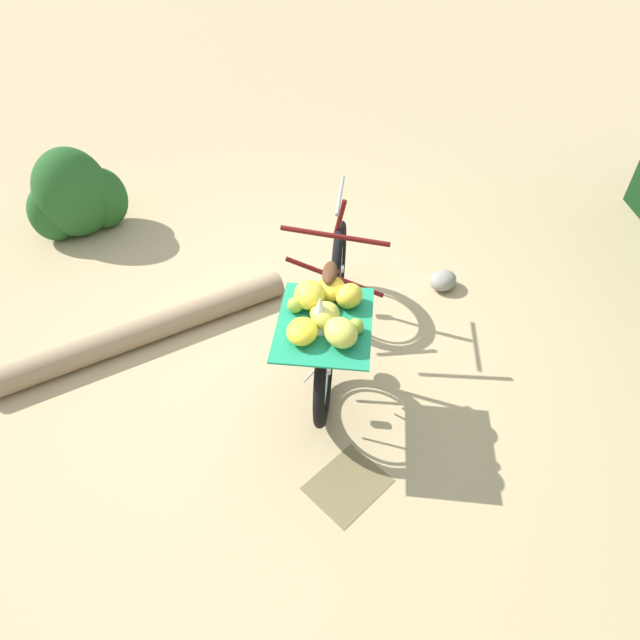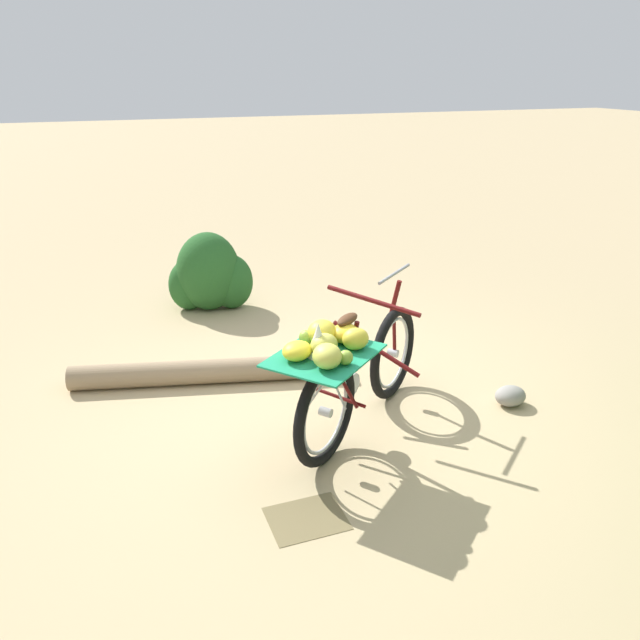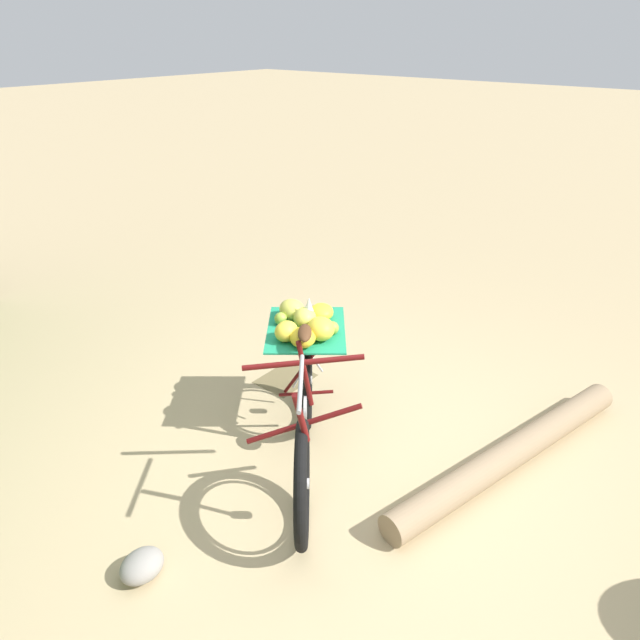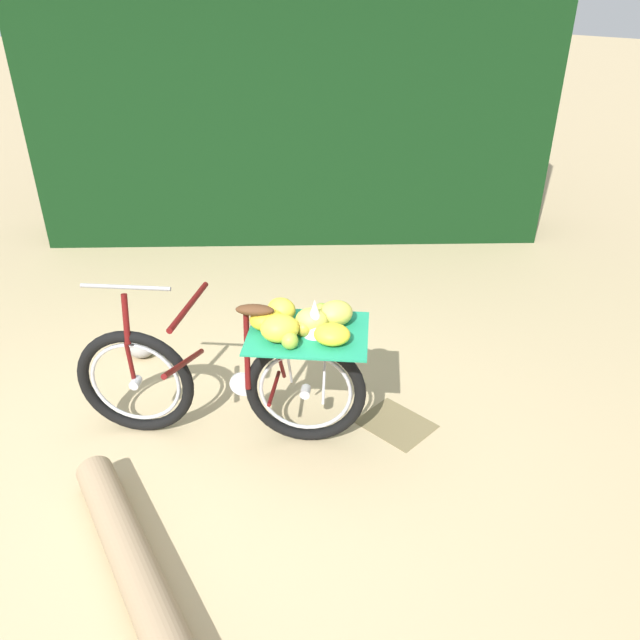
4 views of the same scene
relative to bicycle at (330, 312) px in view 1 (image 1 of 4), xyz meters
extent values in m
plane|color=tan|center=(-0.02, -0.40, -0.53)|extent=(60.00, 60.00, 0.00)
torus|color=black|center=(-0.54, -0.44, -0.16)|extent=(0.61, 0.52, 0.73)
torus|color=#B7B7BC|center=(-0.54, -0.44, -0.16)|extent=(0.45, 0.38, 0.57)
cylinder|color=#B7B7BC|center=(-0.54, -0.44, -0.16)|extent=(0.10, 0.10, 0.06)
torus|color=black|center=(0.28, 0.23, -0.16)|extent=(0.61, 0.52, 0.73)
torus|color=#B7B7BC|center=(0.28, 0.23, -0.16)|extent=(0.45, 0.38, 0.57)
cylinder|color=#B7B7BC|center=(0.28, 0.23, -0.16)|extent=(0.10, 0.10, 0.06)
cylinder|color=#590F0F|center=(-0.28, -0.23, 0.00)|extent=(0.47, 0.57, 0.30)
cylinder|color=#590F0F|center=(-0.23, -0.19, 0.39)|extent=(0.48, 0.57, 0.11)
cylinder|color=#590F0F|center=(0.01, 0.01, 0.11)|extent=(0.10, 0.11, 0.49)
cylinder|color=#590F0F|center=(0.13, 0.11, -0.15)|extent=(0.26, 0.31, 0.05)
cylinder|color=#590F0F|center=(0.16, 0.13, 0.07)|extent=(0.22, 0.26, 0.47)
cylinder|color=#590F0F|center=(-0.54, -0.44, -0.01)|extent=(0.05, 0.05, 0.30)
cylinder|color=#590F0F|center=(-0.53, -0.43, 0.29)|extent=(0.09, 0.10, 0.30)
cylinder|color=gray|center=(-0.50, -0.41, 0.49)|extent=(0.42, 0.35, 0.02)
ellipsoid|color=#4C2D19|center=(0.06, 0.05, 0.38)|extent=(0.23, 0.21, 0.06)
cylinder|color=#B7B7BC|center=(-0.02, -0.01, -0.13)|extent=(0.14, 0.12, 0.16)
cylinder|color=#B7B7BC|center=(0.20, 0.17, 0.03)|extent=(0.14, 0.17, 0.39)
cylinder|color=#B7B7BC|center=(0.37, 0.30, 0.03)|extent=(0.17, 0.20, 0.39)
cube|color=brown|center=(0.29, 0.24, 0.23)|extent=(0.74, 0.72, 0.02)
cube|color=#1E8C60|center=(0.29, 0.24, 0.25)|extent=(0.87, 0.85, 0.01)
ellipsoid|color=gold|center=(0.10, 0.10, 0.31)|extent=(0.27, 0.26, 0.12)
ellipsoid|color=#CCC64C|center=(0.34, 0.41, 0.33)|extent=(0.23, 0.25, 0.14)
ellipsoid|color=yellow|center=(0.47, 0.25, 0.31)|extent=(0.26, 0.26, 0.11)
ellipsoid|color=yellow|center=(0.25, 0.07, 0.33)|extent=(0.27, 0.28, 0.15)
ellipsoid|color=#CCC64C|center=(0.30, 0.26, 0.33)|extent=(0.24, 0.23, 0.14)
ellipsoid|color=yellow|center=(0.08, 0.23, 0.32)|extent=(0.20, 0.17, 0.14)
sphere|color=#8CAD38|center=(0.23, 0.42, 0.30)|extent=(0.09, 0.09, 0.09)
sphere|color=#B29333|center=(0.30, 0.20, 0.30)|extent=(0.09, 0.09, 0.09)
sphere|color=#8CAD38|center=(0.35, 0.05, 0.30)|extent=(0.09, 0.09, 0.09)
cone|color=white|center=(0.34, 0.25, 0.36)|extent=(0.20, 0.20, 0.22)
cylinder|color=#937A5B|center=(0.78, -1.15, -0.43)|extent=(2.21, 0.73, 0.20)
ellipsoid|color=#235623|center=(0.42, -2.87, -0.11)|extent=(0.67, 0.60, 0.84)
ellipsoid|color=#235623|center=(0.19, -2.82, -0.23)|extent=(0.46, 0.41, 0.59)
ellipsoid|color=#235623|center=(0.63, -2.93, -0.25)|extent=(0.42, 0.38, 0.54)
cylinder|color=#4C3823|center=(0.42, -2.87, -0.44)|extent=(0.06, 0.06, 0.17)
ellipsoid|color=gray|center=(-1.32, 0.03, -0.45)|extent=(0.24, 0.20, 0.15)
cube|color=olive|center=(0.59, 0.74, -0.52)|extent=(0.44, 0.36, 0.01)
camera|label=1|loc=(1.88, 1.82, 2.33)|focal=30.16mm
camera|label=2|loc=(1.56, 3.56, 1.90)|focal=35.67mm
camera|label=3|loc=(-2.31, -2.03, 2.11)|focal=31.56mm
camera|label=4|loc=(2.45, -1.86, 2.03)|focal=34.67mm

